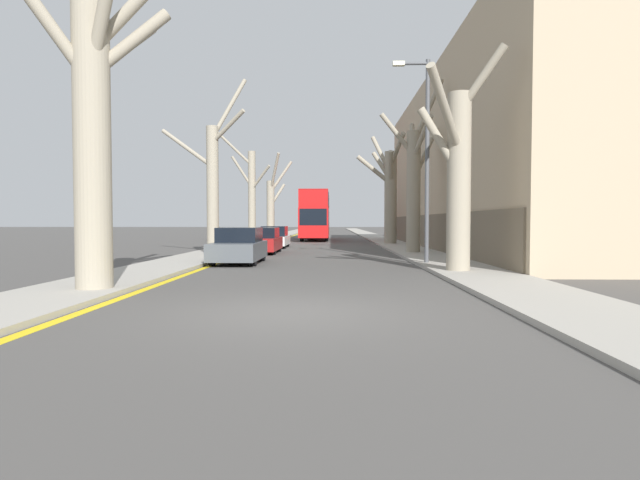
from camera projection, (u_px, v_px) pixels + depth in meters
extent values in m
plane|color=#4C4947|center=(289.00, 312.00, 9.16)|extent=(300.00, 300.00, 0.00)
cube|color=#A39E93|center=(281.00, 235.00, 59.24)|extent=(2.50, 120.00, 0.12)
cube|color=#A39E93|center=(370.00, 235.00, 58.98)|extent=(2.50, 120.00, 0.12)
cube|color=tan|center=(510.00, 163.00, 29.96)|extent=(10.00, 31.74, 10.42)
cube|color=#6B5E4C|center=(426.00, 232.00, 30.24)|extent=(0.12, 31.10, 2.08)
cube|color=yellow|center=(293.00, 236.00, 59.21)|extent=(0.24, 120.00, 0.01)
cylinder|color=gray|center=(92.00, 145.00, 11.53)|extent=(0.83, 0.83, 6.87)
cylinder|color=gray|center=(130.00, 43.00, 11.74)|extent=(1.86, 0.97, 1.82)
cylinder|color=gray|center=(102.00, 17.00, 11.00)|extent=(1.33, 1.22, 2.38)
cylinder|color=gray|center=(137.00, 2.00, 11.55)|extent=(2.31, 0.65, 2.53)
cylinder|color=gray|center=(51.00, 27.00, 11.00)|extent=(1.67, 1.27, 2.37)
cylinder|color=gray|center=(124.00, 48.00, 12.71)|extent=(0.81, 2.81, 2.21)
cylinder|color=gray|center=(213.00, 192.00, 23.22)|extent=(0.55, 0.55, 6.10)
cylinder|color=gray|center=(228.00, 127.00, 22.63)|extent=(1.82, 1.15, 1.43)
cylinder|color=gray|center=(229.00, 109.00, 23.40)|extent=(1.66, 0.92, 2.94)
cylinder|color=gray|center=(187.00, 148.00, 23.82)|extent=(2.91, 1.51, 2.07)
cylinder|color=gray|center=(252.00, 198.00, 35.18)|extent=(0.53, 0.53, 6.63)
cylinder|color=gray|center=(242.00, 172.00, 34.97)|extent=(1.52, 0.54, 2.21)
cylinder|color=gray|center=(234.00, 148.00, 34.77)|extent=(2.60, 0.85, 2.48)
cylinder|color=gray|center=(260.00, 178.00, 34.67)|extent=(1.56, 1.13, 1.70)
cylinder|color=gray|center=(271.00, 210.00, 45.53)|extent=(0.71, 0.71, 5.40)
cylinder|color=gray|center=(277.00, 195.00, 46.08)|extent=(1.43, 1.53, 2.20)
cylinder|color=gray|center=(281.00, 177.00, 45.67)|extent=(2.13, 0.84, 2.98)
cylinder|color=gray|center=(274.00, 172.00, 44.54)|extent=(1.25, 2.03, 3.36)
cylinder|color=gray|center=(459.00, 184.00, 15.83)|extent=(0.74, 0.74, 5.73)
cylinder|color=gray|center=(482.00, 79.00, 15.24)|extent=(1.42, 1.25, 1.91)
cylinder|color=gray|center=(446.00, 111.00, 14.66)|extent=(1.66, 2.49, 2.23)
cylinder|color=gray|center=(440.00, 141.00, 15.77)|extent=(1.47, 0.32, 2.15)
cylinder|color=gray|center=(413.00, 193.00, 25.50)|extent=(0.71, 0.71, 6.29)
cylinder|color=gray|center=(398.00, 135.00, 25.34)|extent=(1.89, 0.41, 2.23)
cylinder|color=gray|center=(413.00, 139.00, 25.93)|extent=(0.32, 1.28, 1.83)
cylinder|color=gray|center=(425.00, 153.00, 26.23)|extent=(1.80, 1.95, 3.01)
cylinder|color=gray|center=(428.00, 111.00, 24.93)|extent=(1.54, 1.16, 3.07)
cylinder|color=gray|center=(422.00, 137.00, 24.37)|extent=(0.74, 2.26, 1.87)
cylinder|color=gray|center=(391.00, 198.00, 35.77)|extent=(0.88, 0.88, 6.69)
cylinder|color=gray|center=(382.00, 166.00, 36.07)|extent=(1.55, 1.13, 2.20)
cylinder|color=gray|center=(374.00, 170.00, 35.71)|extent=(2.57, 0.33, 2.17)
cylinder|color=gray|center=(382.00, 155.00, 36.61)|extent=(1.52, 2.25, 3.11)
cylinder|color=gray|center=(397.00, 150.00, 34.39)|extent=(0.90, 2.75, 2.12)
cylinder|color=gray|center=(391.00, 168.00, 34.87)|extent=(0.53, 1.93, 2.34)
cube|color=red|center=(315.00, 223.00, 45.73)|extent=(2.44, 11.43, 2.46)
cube|color=red|center=(315.00, 202.00, 45.66)|extent=(2.39, 11.20, 1.41)
cube|color=#A91111|center=(315.00, 193.00, 45.64)|extent=(2.39, 11.20, 0.12)
cube|color=black|center=(315.00, 218.00, 45.72)|extent=(2.47, 10.06, 1.28)
cube|color=black|center=(315.00, 201.00, 45.66)|extent=(2.47, 10.06, 1.07)
cube|color=black|center=(313.00, 217.00, 40.03)|extent=(2.20, 0.06, 1.34)
cylinder|color=black|center=(302.00, 235.00, 42.37)|extent=(0.30, 1.03, 1.03)
cylinder|color=black|center=(326.00, 235.00, 42.32)|extent=(0.30, 1.03, 1.03)
cylinder|color=black|center=(306.00, 233.00, 49.00)|extent=(0.30, 1.03, 1.03)
cylinder|color=black|center=(327.00, 233.00, 48.94)|extent=(0.30, 1.03, 1.03)
cube|color=#4C5156|center=(239.00, 251.00, 19.93)|extent=(1.79, 3.98, 0.67)
cube|color=black|center=(240.00, 235.00, 20.15)|extent=(1.58, 2.07, 0.58)
cylinder|color=black|center=(212.00, 258.00, 18.77)|extent=(0.20, 0.61, 0.61)
cylinder|color=black|center=(254.00, 258.00, 18.73)|extent=(0.20, 0.61, 0.61)
cylinder|color=black|center=(226.00, 254.00, 21.15)|extent=(0.20, 0.61, 0.61)
cylinder|color=black|center=(262.00, 254.00, 21.11)|extent=(0.20, 0.61, 0.61)
cube|color=maroon|center=(262.00, 244.00, 26.49)|extent=(1.78, 4.40, 0.64)
cube|color=black|center=(263.00, 233.00, 26.74)|extent=(1.57, 2.29, 0.54)
cylinder|color=black|center=(243.00, 248.00, 25.20)|extent=(0.20, 0.66, 0.66)
cylinder|color=black|center=(274.00, 248.00, 25.16)|extent=(0.20, 0.66, 0.66)
cylinder|color=black|center=(251.00, 246.00, 27.84)|extent=(0.20, 0.66, 0.66)
cylinder|color=black|center=(279.00, 246.00, 27.80)|extent=(0.20, 0.66, 0.66)
cube|color=silver|center=(274.00, 240.00, 32.17)|extent=(1.73, 4.15, 0.55)
cube|color=black|center=(275.00, 231.00, 32.40)|extent=(1.52, 2.16, 0.64)
cylinder|color=black|center=(260.00, 243.00, 30.95)|extent=(0.20, 0.64, 0.64)
cylinder|color=black|center=(284.00, 243.00, 30.92)|extent=(0.20, 0.64, 0.64)
cylinder|color=black|center=(265.00, 242.00, 33.44)|extent=(0.20, 0.64, 0.64)
cylinder|color=black|center=(288.00, 242.00, 33.40)|extent=(0.20, 0.64, 0.64)
cylinder|color=#4C4F54|center=(427.00, 163.00, 18.85)|extent=(0.16, 0.16, 7.76)
cylinder|color=#4C4F54|center=(413.00, 64.00, 18.72)|extent=(1.10, 0.11, 0.11)
cube|color=beige|center=(399.00, 64.00, 18.74)|extent=(0.44, 0.20, 0.16)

